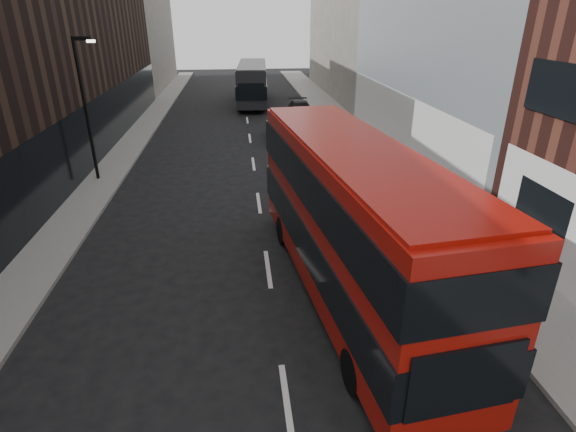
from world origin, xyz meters
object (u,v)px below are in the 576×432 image
object	(u,v)px
street_lamp	(86,101)
red_bus	(351,216)
grey_bus	(252,82)
car_c	(300,110)
car_a	(329,203)
car_b	(280,129)

from	to	relation	value
street_lamp	red_bus	size ratio (longest dim) A/B	0.57
red_bus	grey_bus	bearing A→B (deg)	86.07
street_lamp	car_c	distance (m)	19.28
car_a	car_c	bearing A→B (deg)	91.88
grey_bus	car_b	distance (m)	14.30
car_a	car_b	world-z (taller)	car_b
grey_bus	car_b	world-z (taller)	grey_bus
car_a	car_c	size ratio (longest dim) A/B	0.81
street_lamp	grey_bus	bearing A→B (deg)	67.40
street_lamp	grey_bus	size ratio (longest dim) A/B	0.60
street_lamp	car_c	bearing A→B (deg)	47.97
car_b	car_c	size ratio (longest dim) A/B	0.95
grey_bus	street_lamp	bearing A→B (deg)	-109.28
grey_bus	car_b	xyz separation A→B (m)	(1.30, -14.18, -1.24)
car_a	car_b	size ratio (longest dim) A/B	0.85
street_lamp	car_a	distance (m)	13.15
car_b	car_c	world-z (taller)	car_b
grey_bus	car_c	distance (m)	8.52
red_bus	car_b	bearing A→B (deg)	84.18
street_lamp	grey_bus	world-z (taller)	street_lamp
street_lamp	red_bus	world-z (taller)	street_lamp
street_lamp	red_bus	xyz separation A→B (m)	(10.59, -11.79, -1.49)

